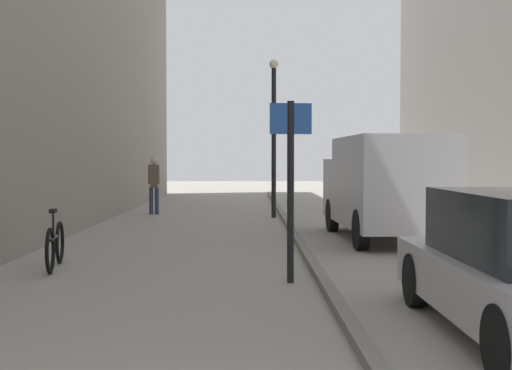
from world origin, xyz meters
TOP-DOWN VIEW (x-y plane):
  - ground_plane at (0.00, 12.00)m, footprint 80.00×80.00m
  - kerb_strip at (1.58, 12.00)m, footprint 0.16×40.00m
  - pedestrian_main_foreground at (-2.51, 19.38)m, footprint 0.37×0.24m
  - delivery_van at (3.52, 12.43)m, footprint 2.12×5.09m
  - street_sign_post at (1.13, 7.23)m, footprint 0.60×0.10m
  - lamp_post at (1.29, 18.06)m, footprint 0.28×0.28m
  - bicycle_leaning at (-2.60, 8.53)m, footprint 0.30×1.76m

SIDE VIEW (x-z plane):
  - ground_plane at x=0.00m, z-range 0.00..0.00m
  - kerb_strip at x=1.58m, z-range 0.00..0.12m
  - bicycle_leaning at x=-2.60m, z-range -0.11..0.87m
  - pedestrian_main_foreground at x=-2.51m, z-range 0.14..1.98m
  - delivery_van at x=3.52m, z-range 0.09..2.34m
  - street_sign_post at x=1.13m, z-range 0.25..2.85m
  - lamp_post at x=1.29m, z-range 0.34..5.10m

